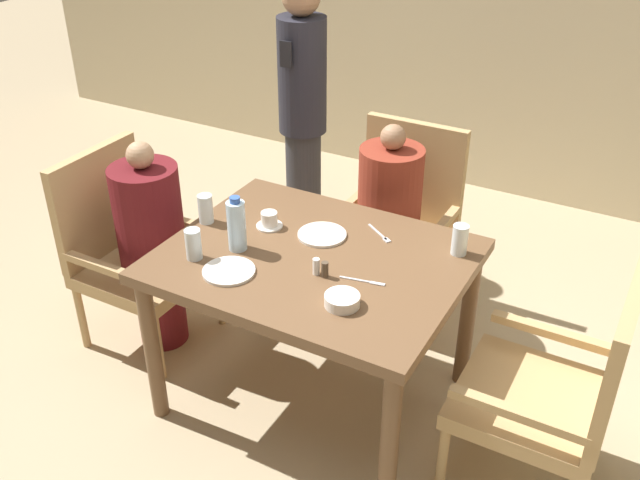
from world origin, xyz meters
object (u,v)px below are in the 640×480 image
object	(u,v)px
plate_main_right	(322,235)
water_bottle	(237,225)
teacup_with_saucer	(269,220)
diner_in_left_chair	(153,245)
diner_in_far_chair	(388,222)
chair_far_side	(400,216)
glass_tall_mid	(206,209)
plate_main_left	(229,271)
standing_host	(303,112)
glass_tall_near	(193,244)
glass_tall_far	(460,240)
bowl_small	(342,300)
chair_left_side	(129,246)
chair_right_side	(561,388)

from	to	relation	value
plate_main_right	water_bottle	xyz separation A→B (m)	(-0.26, -0.26, 0.11)
teacup_with_saucer	water_bottle	xyz separation A→B (m)	(-0.02, -0.22, 0.08)
diner_in_left_chair	diner_in_far_chair	xyz separation A→B (m)	(0.89, 0.77, -0.01)
diner_in_far_chair	chair_far_side	bearing A→B (deg)	90.00
diner_in_left_chair	glass_tall_mid	xyz separation A→B (m)	(0.33, 0.02, 0.28)
plate_main_left	glass_tall_mid	bearing A→B (deg)	138.27
diner_in_left_chair	plate_main_left	distance (m)	0.74
diner_in_far_chair	plate_main_left	size ratio (longest dim) A/B	5.09
standing_host	plate_main_left	world-z (taller)	standing_host
glass_tall_near	glass_tall_far	xyz separation A→B (m)	(0.93, 0.56, 0.00)
plate_main_right	bowl_small	xyz separation A→B (m)	(0.31, -0.41, 0.02)
glass_tall_near	bowl_small	bearing A→B (deg)	0.08
glass_tall_mid	chair_left_side	bearing A→B (deg)	-177.97
chair_far_side	plate_main_right	xyz separation A→B (m)	(-0.05, -0.77, 0.27)
glass_tall_mid	glass_tall_far	xyz separation A→B (m)	(1.08, 0.29, 0.00)
chair_far_side	glass_tall_far	distance (m)	0.87
diner_in_left_chair	chair_far_side	xyz separation A→B (m)	(0.89, 0.93, -0.05)
chair_right_side	plate_main_right	world-z (taller)	chair_right_side
teacup_with_saucer	bowl_small	bearing A→B (deg)	-33.62
chair_right_side	teacup_with_saucer	size ratio (longest dim) A/B	8.37
bowl_small	plate_main_right	bearing A→B (deg)	127.15
chair_far_side	glass_tall_mid	world-z (taller)	chair_far_side
chair_left_side	teacup_with_saucer	world-z (taller)	chair_left_side
plate_main_right	plate_main_left	bearing A→B (deg)	-113.36
plate_main_left	glass_tall_mid	xyz separation A→B (m)	(-0.33, 0.29, 0.06)
glass_tall_near	chair_far_side	bearing A→B (deg)	70.32
chair_far_side	glass_tall_near	distance (m)	1.29
teacup_with_saucer	glass_tall_far	world-z (taller)	glass_tall_far
diner_in_far_chair	glass_tall_mid	distance (m)	0.98
chair_far_side	standing_host	bearing A→B (deg)	161.11
chair_left_side	glass_tall_far	distance (m)	1.62
plate_main_right	water_bottle	distance (m)	0.38
chair_far_side	bowl_small	world-z (taller)	chair_far_side
glass_tall_near	glass_tall_mid	world-z (taller)	same
glass_tall_far	teacup_with_saucer	bearing A→B (deg)	-166.72
diner_in_left_chair	plate_main_right	world-z (taller)	diner_in_left_chair
diner_in_far_chair	glass_tall_far	world-z (taller)	diner_in_far_chair
diner_in_left_chair	standing_host	distance (m)	1.23
chair_far_side	plate_main_right	size ratio (longest dim) A/B	4.64
plate_main_left	glass_tall_near	xyz separation A→B (m)	(-0.19, 0.02, 0.06)
diner_in_left_chair	plate_main_left	size ratio (longest dim) A/B	5.16
bowl_small	chair_far_side	bearing A→B (deg)	102.45
teacup_with_saucer	glass_tall_mid	world-z (taller)	glass_tall_mid
teacup_with_saucer	water_bottle	size ratio (longest dim) A/B	0.49
chair_far_side	plate_main_right	distance (m)	0.81
chair_right_side	glass_tall_mid	xyz separation A→B (m)	(-1.61, 0.02, 0.33)
water_bottle	glass_tall_mid	bearing A→B (deg)	154.40
plate_main_left	water_bottle	bearing A→B (deg)	113.15
diner_in_left_chair	diner_in_far_chair	size ratio (longest dim) A/B	1.01
chair_far_side	plate_main_right	bearing A→B (deg)	-93.71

